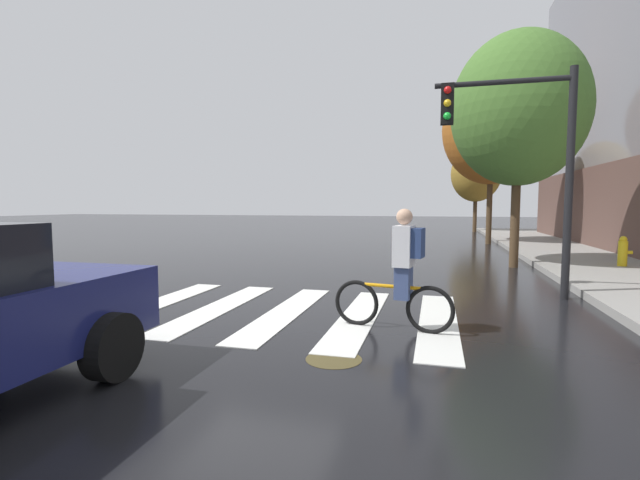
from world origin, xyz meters
name	(u,v)px	position (x,y,z in m)	size (l,w,h in m)	color
ground_plane	(257,310)	(0.00, 0.00, 0.00)	(120.00, 120.00, 0.00)	black
crosswalk_stripes	(286,312)	(0.51, 0.00, 0.01)	(5.34, 3.76, 0.01)	silver
manhole_cover	(334,359)	(1.75, -1.96, 0.00)	(0.64, 0.64, 0.01)	#473D1E
cyclist	(401,270)	(2.39, -0.60, 0.84)	(1.69, 0.41, 1.69)	black
traffic_light_near	(521,144)	(4.34, 2.24, 2.86)	(2.47, 0.28, 4.20)	black
fire_hydrant	(623,251)	(7.55, 6.34, 0.53)	(0.33, 0.22, 0.78)	gold
street_tree_near	(519,110)	(4.96, 6.52, 4.31)	(3.58, 3.58, 6.38)	#4C3823
street_tree_mid	(492,129)	(5.10, 14.09, 5.00)	(4.16, 4.16, 7.40)	#4C3823
street_tree_far	(476,174)	(5.21, 22.93, 3.65)	(3.04, 3.04, 5.41)	#4C3823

